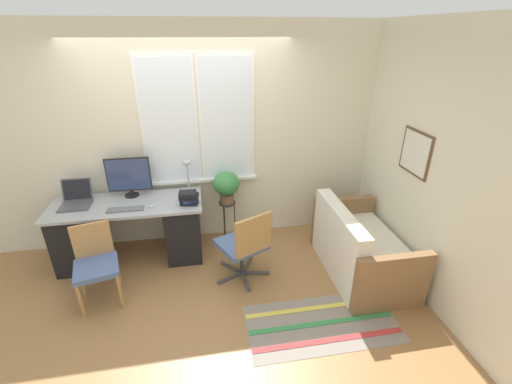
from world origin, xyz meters
TOP-DOWN VIEW (x-y plane):
  - ground_plane at (0.00, 0.00)m, footprint 14.00×14.00m
  - wall_back_with_window at (0.01, 0.75)m, footprint 9.00×0.12m
  - wall_right_with_picture at (2.38, -0.00)m, footprint 0.08×9.00m
  - desk at (-0.74, 0.34)m, footprint 1.72×0.68m
  - laptop at (-1.29, 0.41)m, footprint 0.33×0.33m
  - monitor at (-0.70, 0.54)m, footprint 0.50×0.17m
  - keyboard at (-0.72, 0.17)m, footprint 0.39×0.11m
  - mouse at (-0.44, 0.19)m, footprint 0.04×0.06m
  - desk_lamp at (-0.02, 0.52)m, footprint 0.13×0.13m
  - book_stack at (-0.02, 0.20)m, footprint 0.23×0.17m
  - desk_chair_wooden at (-0.98, -0.32)m, footprint 0.50×0.51m
  - office_chair_swivel at (0.55, -0.28)m, footprint 0.63×0.63m
  - couch_loveseat at (1.86, -0.38)m, footprint 0.78×1.34m
  - plant_stand at (0.44, 0.52)m, footprint 0.22×0.22m
  - potted_plant at (0.44, 0.52)m, footprint 0.33×0.33m
  - floor_rug_striped at (1.19, -1.09)m, footprint 1.46×0.71m

SIDE VIEW (x-z plane):
  - ground_plane at x=0.00m, z-range 0.00..0.00m
  - floor_rug_striped at x=1.19m, z-range 0.00..0.01m
  - couch_loveseat at x=1.86m, z-range -0.12..0.70m
  - desk at x=-0.74m, z-range 0.02..0.77m
  - desk_chair_wooden at x=-0.98m, z-range 0.04..0.85m
  - office_chair_swivel at x=0.55m, z-range 0.02..0.88m
  - plant_stand at x=0.44m, z-range 0.20..0.78m
  - keyboard at x=-0.72m, z-range 0.75..0.77m
  - mouse at x=-0.44m, z-range 0.75..0.78m
  - laptop at x=-1.29m, z-range 0.68..0.95m
  - potted_plant at x=0.44m, z-range 0.61..1.02m
  - book_stack at x=-0.02m, z-range 0.76..0.92m
  - monitor at x=-0.70m, z-range 0.77..1.25m
  - desk_lamp at x=-0.02m, z-range 0.83..1.25m
  - wall_right_with_picture at x=2.38m, z-range 0.00..2.70m
  - wall_back_with_window at x=0.01m, z-range 0.01..2.71m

